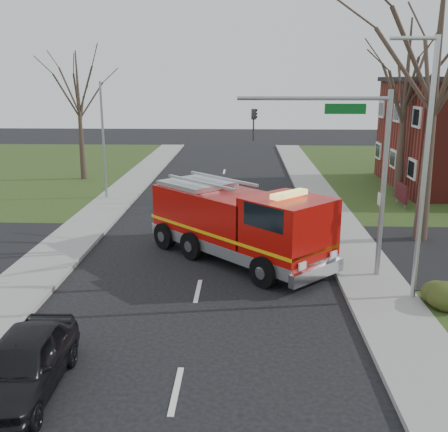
{
  "coord_description": "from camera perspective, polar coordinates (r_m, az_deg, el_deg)",
  "views": [
    {
      "loc": [
        1.55,
        -16.86,
        7.16
      ],
      "look_at": [
        0.8,
        2.7,
        2.0
      ],
      "focal_mm": 42.0,
      "sensor_mm": 36.0,
      "label": 1
    }
  ],
  "objects": [
    {
      "name": "bare_tree_far",
      "position": [
        33.24,
        19.2,
        12.81
      ],
      "size": [
        5.25,
        5.25,
        10.5
      ],
      "color": "#3E2E25",
      "rests_on": "ground"
    },
    {
      "name": "bare_tree_left",
      "position": [
        38.66,
        -15.53,
        11.88
      ],
      "size": [
        4.5,
        4.5,
        9.0
      ],
      "color": "#3E2E25",
      "rests_on": "ground"
    },
    {
      "name": "health_center_sign",
      "position": [
        31.33,
        18.76,
        2.41
      ],
      "size": [
        0.12,
        2.0,
        1.4
      ],
      "color": "#4C111B",
      "rests_on": "ground"
    },
    {
      "name": "streetlight_pole",
      "position": [
        17.49,
        20.89,
        5.21
      ],
      "size": [
        1.48,
        0.16,
        8.4
      ],
      "color": "#B7BABF",
      "rests_on": "ground"
    },
    {
      "name": "ground",
      "position": [
        18.39,
        -2.85,
        -8.17
      ],
      "size": [
        120.0,
        120.0,
        0.0
      ],
      "primitive_type": "plane",
      "color": "black",
      "rests_on": "ground"
    },
    {
      "name": "bare_tree_near",
      "position": [
        24.21,
        22.08,
        14.33
      ],
      "size": [
        6.0,
        6.0,
        12.0
      ],
      "color": "#3E2E25",
      "rests_on": "ground"
    },
    {
      "name": "sidewalk_right",
      "position": [
        18.87,
        16.44,
        -7.93
      ],
      "size": [
        2.4,
        80.0,
        0.15
      ],
      "primitive_type": "cube",
      "color": "gray",
      "rests_on": "ground"
    },
    {
      "name": "utility_pole_far",
      "position": [
        32.18,
        -12.99,
        7.86
      ],
      "size": [
        0.14,
        0.14,
        7.0
      ],
      "primitive_type": "cylinder",
      "color": "gray",
      "rests_on": "ground"
    },
    {
      "name": "fire_engine",
      "position": [
        20.94,
        1.72,
        -1.01
      ],
      "size": [
        7.59,
        7.65,
        3.24
      ],
      "rotation": [
        0.0,
        0.0,
        0.78
      ],
      "color": "#AC0C07",
      "rests_on": "ground"
    },
    {
      "name": "traffic_signal_mast",
      "position": [
        18.88,
        13.44,
        6.9
      ],
      "size": [
        5.29,
        0.18,
        6.8
      ],
      "color": "gray",
      "rests_on": "ground"
    },
    {
      "name": "sidewalk_left",
      "position": [
        19.87,
        -21.12,
        -7.18
      ],
      "size": [
        2.4,
        80.0,
        0.15
      ],
      "primitive_type": "cube",
      "color": "gray",
      "rests_on": "ground"
    },
    {
      "name": "parked_car_maroon",
      "position": [
        13.47,
        -21.09,
        -14.83
      ],
      "size": [
        1.81,
        4.31,
        1.46
      ],
      "primitive_type": "imported",
      "rotation": [
        0.0,
        0.0,
        0.02
      ],
      "color": "black",
      "rests_on": "ground"
    }
  ]
}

